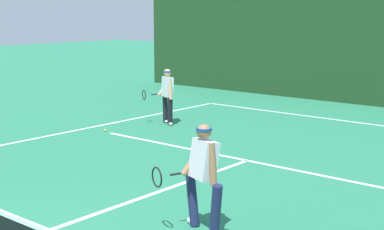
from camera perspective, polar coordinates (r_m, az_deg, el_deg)
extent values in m
cube|color=white|center=(16.48, 16.21, -0.71)|extent=(10.33, 0.10, 0.01)
cube|color=white|center=(11.85, 5.60, -4.59)|extent=(8.42, 0.10, 0.01)
cube|color=white|center=(9.48, -5.53, -8.45)|extent=(0.10, 6.40, 0.01)
cylinder|color=#1E234C|center=(7.76, 2.40, -9.74)|extent=(0.26, 0.21, 0.79)
cylinder|color=#1E234C|center=(8.25, 0.04, -8.48)|extent=(0.31, 0.22, 0.79)
ellipsoid|color=white|center=(8.37, 0.04, -10.70)|extent=(0.28, 0.19, 0.09)
cube|color=silver|center=(7.81, 1.20, -4.51)|extent=(0.48, 0.41, 0.57)
cylinder|color=#9E704C|center=(7.63, 2.09, -5.06)|extent=(0.19, 0.14, 0.60)
cylinder|color=#9E704C|center=(8.00, 0.36, -4.33)|extent=(0.25, 0.48, 0.50)
sphere|color=#9E704C|center=(7.72, 1.21, -1.70)|extent=(0.21, 0.21, 0.21)
cylinder|color=#19478C|center=(7.71, 1.21, -1.43)|extent=(0.29, 0.29, 0.04)
cylinder|color=black|center=(7.98, -1.38, -5.93)|extent=(0.12, 0.26, 0.03)
torus|color=black|center=(7.82, -3.56, -6.28)|extent=(0.29, 0.12, 0.29)
cylinder|color=black|center=(15.38, -2.23, 0.37)|extent=(0.21, 0.20, 0.77)
cylinder|color=black|center=(15.75, -2.72, 0.60)|extent=(0.22, 0.21, 0.77)
ellipsoid|color=white|center=(15.44, -2.22, -0.87)|extent=(0.28, 0.22, 0.09)
ellipsoid|color=white|center=(15.81, -2.71, -0.60)|extent=(0.28, 0.22, 0.09)
cube|color=silver|center=(15.47, -2.49, 2.86)|extent=(0.46, 0.40, 0.55)
cylinder|color=tan|center=(15.26, -2.22, 2.67)|extent=(0.23, 0.18, 0.59)
cylinder|color=tan|center=(15.67, -2.76, 2.87)|extent=(0.29, 0.43, 0.51)
sphere|color=tan|center=(15.42, -2.50, 4.28)|extent=(0.20, 0.20, 0.20)
cylinder|color=#19478C|center=(15.42, -2.51, 4.41)|extent=(0.30, 0.30, 0.04)
cylinder|color=black|center=(15.67, -3.67, 2.10)|extent=(0.15, 0.24, 0.03)
torus|color=black|center=(15.57, -4.86, 2.03)|extent=(0.27, 0.16, 0.29)
sphere|color=#D1E033|center=(14.78, -8.77, -1.54)|extent=(0.07, 0.07, 0.07)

